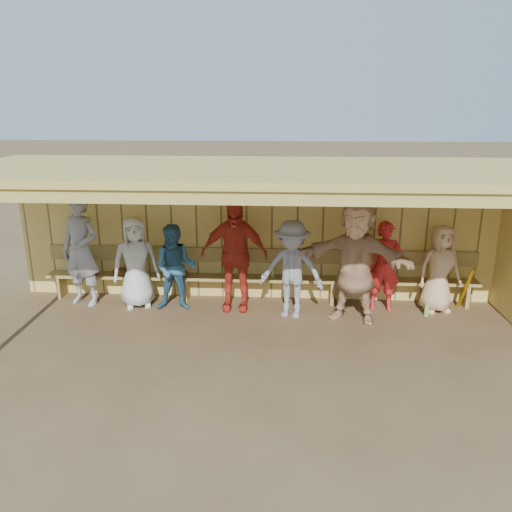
{
  "coord_description": "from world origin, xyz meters",
  "views": [
    {
      "loc": [
        0.48,
        -7.25,
        3.33
      ],
      "look_at": [
        0.0,
        0.35,
        1.05
      ],
      "focal_mm": 35.0,
      "sensor_mm": 36.0,
      "label": 1
    }
  ],
  "objects": [
    {
      "name": "player_e",
      "position": [
        0.57,
        0.43,
        0.81
      ],
      "size": [
        1.16,
        0.82,
        1.62
      ],
      "primitive_type": "imported",
      "rotation": [
        0.0,
        0.0,
        -0.23
      ],
      "color": "gray",
      "rests_on": "ground"
    },
    {
      "name": "player_h",
      "position": [
        3.04,
        0.81,
        0.75
      ],
      "size": [
        0.81,
        0.61,
        1.49
      ],
      "primitive_type": "imported",
      "rotation": [
        0.0,
        0.0,
        0.21
      ],
      "color": "tan",
      "rests_on": "ground"
    },
    {
      "name": "player_b",
      "position": [
        -2.07,
        0.71,
        0.79
      ],
      "size": [
        0.9,
        0.74,
        1.59
      ],
      "primitive_type": "imported",
      "rotation": [
        0.0,
        0.0,
        0.35
      ],
      "color": "silver",
      "rests_on": "ground"
    },
    {
      "name": "player_g",
      "position": [
        2.12,
        0.81,
        0.77
      ],
      "size": [
        0.59,
        0.41,
        1.53
      ],
      "primitive_type": "imported",
      "rotation": [
        0.0,
        0.0,
        -0.09
      ],
      "color": "red",
      "rests_on": "ground"
    },
    {
      "name": "dugout_structure",
      "position": [
        0.39,
        0.69,
        1.69
      ],
      "size": [
        8.8,
        3.2,
        2.5
      ],
      "color": "#E8C563",
      "rests_on": "ground"
    },
    {
      "name": "ground",
      "position": [
        0.0,
        0.0,
        0.0
      ],
      "size": [
        90.0,
        90.0,
        0.0
      ],
      "primitive_type": "plane",
      "color": "brown",
      "rests_on": "ground"
    },
    {
      "name": "player_d",
      "position": [
        -0.39,
        0.7,
        0.96
      ],
      "size": [
        1.13,
        0.49,
        1.91
      ],
      "primitive_type": "imported",
      "rotation": [
        0.0,
        0.0,
        -0.02
      ],
      "color": "red",
      "rests_on": "ground"
    },
    {
      "name": "bench",
      "position": [
        0.0,
        1.12,
        0.53
      ],
      "size": [
        7.6,
        0.34,
        0.93
      ],
      "color": "#AC8F49",
      "rests_on": "ground"
    },
    {
      "name": "dugout_equipment",
      "position": [
        -1.31,
        0.99,
        0.49
      ],
      "size": [
        6.77,
        0.62,
        0.8
      ],
      "color": "yellow",
      "rests_on": "ground"
    },
    {
      "name": "player_c",
      "position": [
        -1.37,
        0.61,
        0.74
      ],
      "size": [
        0.75,
        0.61,
        1.48
      ],
      "primitive_type": "imported",
      "rotation": [
        0.0,
        0.0,
        0.06
      ],
      "color": "#2E6281",
      "rests_on": "ground"
    },
    {
      "name": "player_a",
      "position": [
        -3.04,
        0.76,
        0.97
      ],
      "size": [
        0.81,
        0.65,
        1.94
      ],
      "primitive_type": "imported",
      "rotation": [
        0.0,
        0.0,
        -0.29
      ],
      "color": "#94969C",
      "rests_on": "ground"
    },
    {
      "name": "player_f",
      "position": [
        1.57,
        0.36,
        1.0
      ],
      "size": [
        1.94,
        1.18,
        1.99
      ],
      "primitive_type": "imported",
      "rotation": [
        0.0,
        0.0,
        -0.35
      ],
      "color": "tan",
      "rests_on": "ground"
    }
  ]
}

